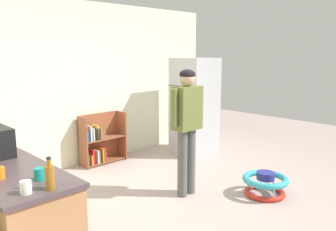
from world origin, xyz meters
The scene contains 11 objects.
ground_plane centered at (0.00, 0.00, 0.00)m, with size 12.00×12.00×0.00m, color #B7A19A.
back_wall centered at (0.00, 2.33, 1.35)m, with size 5.20×0.06×2.70m, color silver.
kitchen_counter centered at (-2.20, 0.40, 0.45)m, with size 0.65×1.87×0.90m.
refrigerator centered at (1.61, 1.44, 0.89)m, with size 0.73×0.68×1.78m.
bookshelf centered at (-0.05, 2.14, 0.36)m, with size 0.80×0.28×0.85m.
standing_person centered at (0.04, 0.20, 1.01)m, with size 0.57×0.22×1.67m.
baby_walker centered at (0.76, -0.55, 0.16)m, with size 0.60×0.60×0.32m.
amber_bottle centered at (-2.15, -0.44, 1.00)m, with size 0.07×0.07×0.25m.
teal_cup centered at (-2.13, -0.20, 0.95)m, with size 0.08×0.08×0.10m, color teal.
white_cup centered at (-2.31, -0.40, 0.95)m, with size 0.08×0.08×0.10m, color white.
orange_cup centered at (-2.34, 0.04, 0.95)m, with size 0.08×0.08×0.10m, color orange.
Camera 1 is at (-3.21, -2.75, 1.90)m, focal length 36.92 mm.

